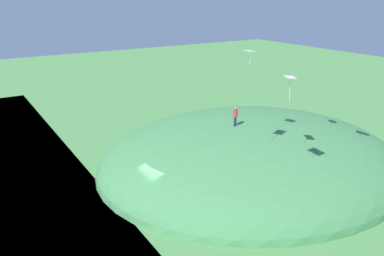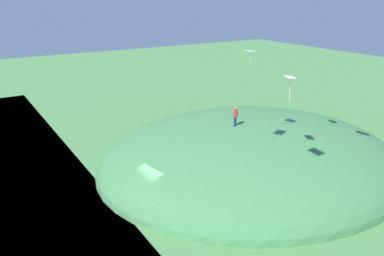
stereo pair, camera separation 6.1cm
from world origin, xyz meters
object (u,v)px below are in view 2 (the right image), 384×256
(kite_4, at_px, (290,78))
(mooring_post, at_px, (120,194))
(person_near_shore, at_px, (235,114))
(kite_2, at_px, (250,51))

(kite_4, bearing_deg, mooring_post, 149.62)
(person_near_shore, distance_m, kite_4, 8.52)
(kite_4, distance_m, mooring_post, 15.34)
(kite_2, distance_m, kite_4, 14.15)
(person_near_shore, relative_size, kite_4, 0.97)
(person_near_shore, xyz_separation_m, mooring_post, (-11.64, -0.80, -4.33))
(mooring_post, bearing_deg, person_near_shore, 3.92)
(kite_2, relative_size, kite_4, 0.83)
(kite_2, bearing_deg, mooring_post, -160.66)
(person_near_shore, distance_m, mooring_post, 12.44)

